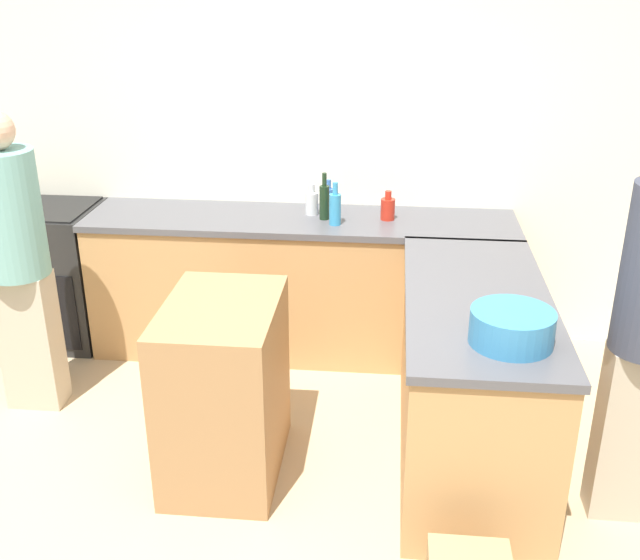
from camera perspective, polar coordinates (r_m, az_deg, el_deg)
ground_plane at (r=3.50m, az=-5.41°, el=-19.74°), size 14.00×14.00×0.00m
wall_back at (r=4.84m, az=-1.09°, el=10.91°), size 8.00×0.06×2.70m
counter_back at (r=4.81m, az=-1.47°, el=-0.36°), size 2.67×0.62×0.91m
counter_peninsula at (r=3.84m, az=11.41°, el=-7.34°), size 0.69×1.59×0.91m
range_oven at (r=5.27m, az=-19.70°, el=0.42°), size 0.64×0.59×0.93m
island_table at (r=3.71m, az=-7.31°, el=-8.27°), size 0.53×0.78×0.91m
mixing_bowl at (r=3.19m, az=14.41°, el=-3.50°), size 0.35×0.35×0.15m
hot_sauce_bottle at (r=4.61m, az=5.19°, el=5.47°), size 0.09×0.09×0.18m
wine_bottle_dark at (r=4.58m, az=0.33°, el=6.04°), size 0.06×0.06×0.29m
dish_soap_bottle at (r=4.49m, az=1.16°, el=5.50°), size 0.07×0.07×0.26m
vinegar_bottle_clear at (r=4.68m, az=-0.63°, el=5.93°), size 0.08×0.08×0.19m
water_bottle_blue at (r=4.72m, az=0.67°, el=6.16°), size 0.06×0.06×0.21m
person_by_range at (r=4.34m, az=-22.15°, el=1.73°), size 0.34×0.34×1.69m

